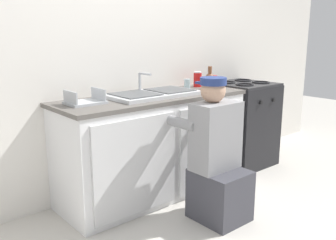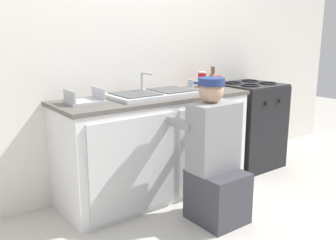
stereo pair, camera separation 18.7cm
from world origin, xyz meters
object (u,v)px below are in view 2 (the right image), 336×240
Objects in this scene: soda_cup_red at (202,79)px; vase_decorative at (213,82)px; water_glass at (191,84)px; sink_double_basin at (154,93)px; dish_rack_tray at (84,100)px; condiment_jar at (217,82)px; plumber_person at (215,163)px; stove_range at (248,125)px.

vase_decorative is at bearing -113.71° from soda_cup_red.
soda_cup_red is 0.22m from water_glass.
sink_double_basin is 0.58m from vase_decorative.
vase_decorative is at bearing -8.42° from dish_rack_tray.
condiment_jar is at bearing -4.14° from sink_double_basin.
condiment_jar reaches higher than dish_rack_tray.
dish_rack_tray is 2.19× the size of condiment_jar.
plumber_person reaches higher than dish_rack_tray.
dish_rack_tray is (-1.31, -0.11, -0.05)m from soda_cup_red.
vase_decorative is at bearing -168.55° from stove_range.
condiment_jar reaches higher than stove_range.
vase_decorative reaches higher than sink_double_basin.
soda_cup_red is at bearing 4.66° from dish_rack_tray.
soda_cup_red is 0.31m from vase_decorative.
sink_double_basin is 0.70m from soda_cup_red.
plumber_person is at bearing -117.14° from water_glass.
sink_double_basin is at bearing -171.26° from water_glass.
sink_double_basin is 2.86× the size of dish_rack_tray.
water_glass is at bearing 1.89° from dish_rack_tray.
plumber_person is 4.80× the size of vase_decorative.
soda_cup_red reaches higher than water_glass.
water_glass reaches higher than stove_range.
vase_decorative reaches higher than soda_cup_red.
water_glass is at bearing -161.32° from soda_cup_red.
vase_decorative is 1.80× the size of condiment_jar.
condiment_jar is (0.15, 0.09, -0.03)m from vase_decorative.
dish_rack_tray is at bearing 135.05° from plumber_person.
stove_range is at bearing -1.19° from dish_rack_tray.
plumber_person is 0.98m from water_glass.
vase_decorative is at bearing -68.33° from water_glass.
water_glass is (0.39, 0.75, 0.49)m from plumber_person.
condiment_jar is (0.71, -0.05, 0.05)m from sink_double_basin.
soda_cup_red is 1.32m from dish_rack_tray.
sink_double_basin is 0.63m from dish_rack_tray.
soda_cup_red is 0.20m from condiment_jar.
water_glass is 0.43× the size of vase_decorative.
vase_decorative is 0.17m from condiment_jar.
dish_rack_tray is at bearing 176.68° from sink_double_basin.
water_glass is at bearing 111.67° from vase_decorative.
soda_cup_red is at bearing 18.68° from water_glass.
soda_cup_red is at bearing 11.86° from sink_double_basin.
sink_double_basin reaches higher than stove_range.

